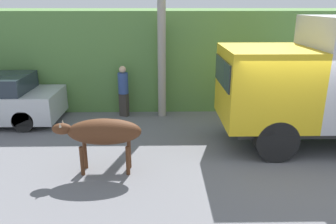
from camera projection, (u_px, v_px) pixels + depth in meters
ground_plane at (276, 154)px, 8.47m from camera, size 60.00×60.00×0.00m
hillside_embankment at (228, 50)px, 14.51m from camera, size 32.00×6.85×3.47m
brown_cow at (103, 132)px, 7.29m from camera, size 1.98×0.59×1.28m
pedestrian_on_hill at (123, 89)px, 11.03m from camera, size 0.46×0.46×1.74m
utility_pole at (162, 28)px, 10.46m from camera, size 0.90×0.27×5.69m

